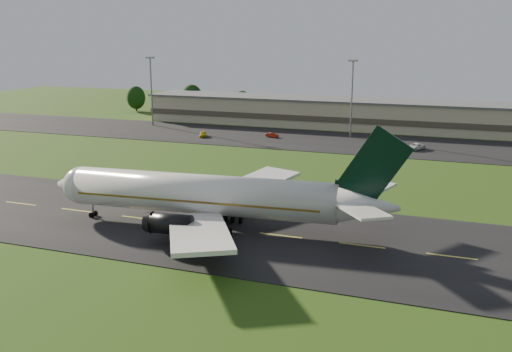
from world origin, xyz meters
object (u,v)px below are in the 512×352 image
(airliner, at_px, (208,196))
(terminal, at_px, (366,115))
(service_vehicle_a, at_px, (203,134))
(service_vehicle_b, at_px, (272,135))
(service_vehicle_c, at_px, (415,147))
(light_mast_west, at_px, (151,83))
(light_mast_centre, at_px, (352,89))

(airliner, xyz_separation_m, terminal, (6.12, 96.11, -0.67))
(airliner, xyz_separation_m, service_vehicle_a, (-32.33, 66.52, -3.84))
(terminal, relative_size, service_vehicle_a, 34.09)
(service_vehicle_b, bearing_deg, service_vehicle_c, -82.91)
(light_mast_west, xyz_separation_m, service_vehicle_a, (22.96, -13.40, -11.91))
(light_mast_centre, bearing_deg, service_vehicle_a, -160.11)
(light_mast_centre, relative_size, service_vehicle_c, 3.76)
(service_vehicle_b, bearing_deg, light_mast_west, 92.79)
(light_mast_centre, height_order, service_vehicle_a, light_mast_centre)
(airliner, distance_m, light_mast_west, 97.52)
(light_mast_centre, xyz_separation_m, service_vehicle_c, (17.88, -12.18, -11.89))
(service_vehicle_a, xyz_separation_m, service_vehicle_b, (17.70, 5.55, -0.14))
(light_mast_west, distance_m, service_vehicle_a, 29.13)
(airliner, distance_m, light_mast_centre, 80.47)
(light_mast_centre, height_order, service_vehicle_b, light_mast_centre)
(light_mast_west, height_order, light_mast_centre, same)
(terminal, xyz_separation_m, service_vehicle_c, (16.48, -28.36, -3.14))
(terminal, bearing_deg, service_vehicle_a, -142.42)
(light_mast_west, height_order, service_vehicle_b, light_mast_west)
(service_vehicle_c, bearing_deg, terminal, 149.87)
(terminal, relative_size, service_vehicle_b, 40.54)
(service_vehicle_b, bearing_deg, terminal, -27.08)
(light_mast_west, xyz_separation_m, light_mast_centre, (60.00, 0.00, 0.00))
(service_vehicle_c, bearing_deg, service_vehicle_b, -156.92)
(terminal, height_order, light_mast_west, light_mast_west)
(light_mast_west, height_order, service_vehicle_a, light_mast_west)
(light_mast_centre, height_order, service_vehicle_c, light_mast_centre)
(light_mast_centre, distance_m, service_vehicle_b, 24.10)
(light_mast_west, bearing_deg, service_vehicle_c, -8.89)
(service_vehicle_b, relative_size, service_vehicle_c, 0.66)
(service_vehicle_b, xyz_separation_m, service_vehicle_c, (37.23, -4.33, 0.16))
(terminal, relative_size, light_mast_centre, 7.13)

